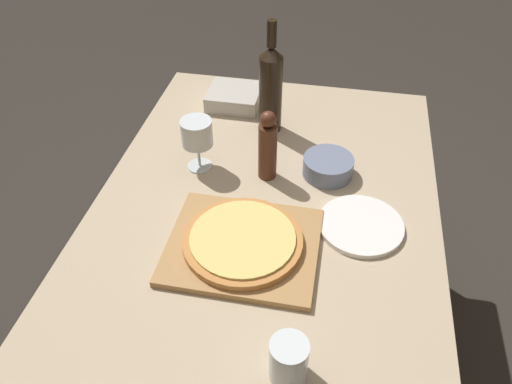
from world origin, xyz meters
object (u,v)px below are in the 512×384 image
at_px(pizza, 243,240).
at_px(wine_glass, 197,134).
at_px(pepper_mill, 268,147).
at_px(small_bowl, 328,166).
at_px(wine_bottle, 271,88).

relative_size(pizza, wine_glass, 1.84).
bearing_deg(pepper_mill, small_bowl, 12.92).
distance_m(wine_bottle, pepper_mill, 0.24).
xyz_separation_m(wine_bottle, small_bowl, (0.20, -0.20, -0.12)).
bearing_deg(wine_bottle, pizza, -87.49).
bearing_deg(pizza, wine_glass, 123.26).
bearing_deg(pepper_mill, wine_bottle, 97.91).
height_order(pizza, wine_bottle, wine_bottle).
distance_m(pizza, wine_glass, 0.36).
distance_m(wine_glass, small_bowl, 0.38).
height_order(pizza, pepper_mill, pepper_mill).
relative_size(pizza, wine_bottle, 0.81).
height_order(pepper_mill, small_bowl, pepper_mill).
height_order(pepper_mill, wine_glass, pepper_mill).
xyz_separation_m(pepper_mill, wine_glass, (-0.20, 0.00, 0.01)).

